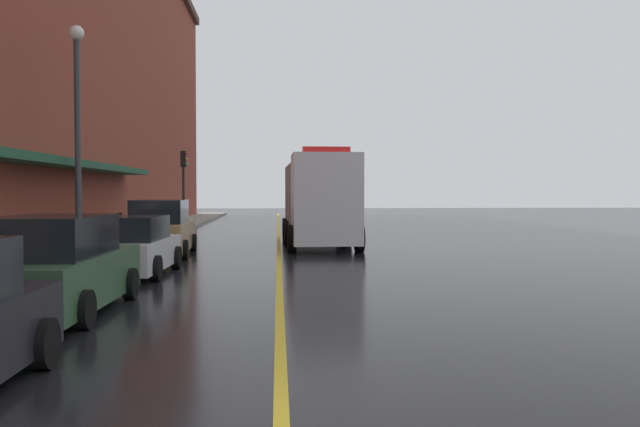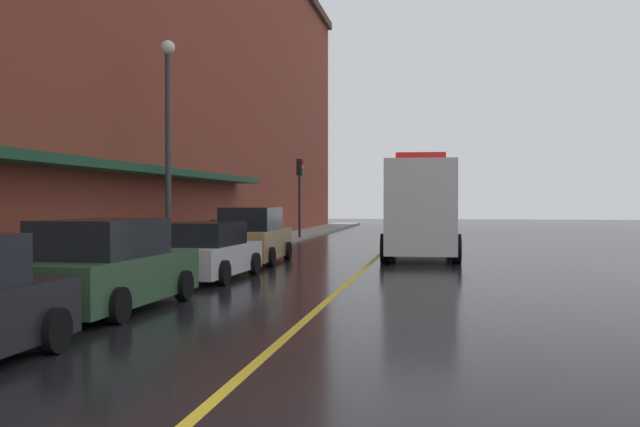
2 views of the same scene
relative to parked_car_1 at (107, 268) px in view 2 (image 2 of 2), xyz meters
The scene contains 12 objects.
ground_plane 18.86m from the parked_car_1, 77.64° to the left, with size 112.00×112.00×0.00m, color black.
sidewalk_left 18.55m from the parked_car_1, 96.71° to the left, with size 2.40×70.00×0.15m, color gray.
lane_center_stripe 18.86m from the parked_car_1, 77.64° to the left, with size 0.16×70.00×0.01m, color gold.
brick_building_left 20.57m from the parked_car_1, 113.22° to the left, with size 9.37×64.00×17.72m.
parked_car_1 is the anchor object (origin of this frame).
parked_car_2 5.61m from the parked_car_1, 88.54° to the left, with size 2.19×4.39×1.55m.
parked_car_3 10.98m from the parked_car_1, 89.96° to the left, with size 2.20×4.89×1.91m.
box_truck 15.88m from the parked_car_1, 69.11° to the left, with size 2.91×8.43×3.79m.
parking_meter_0 7.63m from the parked_car_1, 99.93° to the left, with size 0.14×0.18×1.33m.
parking_meter_1 10.82m from the parked_car_1, 96.99° to the left, with size 0.14×0.18×1.33m.
street_lamp_left 9.06m from the parked_car_1, 103.31° to the left, with size 0.44×0.44×6.94m.
traffic_light_near 25.92m from the parked_car_1, 92.78° to the left, with size 0.38×0.36×4.30m.
Camera 2 is at (2.37, -6.48, 2.11)m, focal length 40.41 mm.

